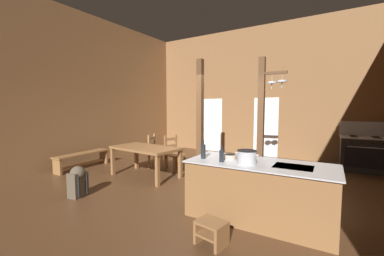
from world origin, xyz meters
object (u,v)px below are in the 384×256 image
(ladderback_chair_near_window, at_px, (174,154))
(bench_along_left_wall, at_px, (83,157))
(step_stool, at_px, (211,231))
(stockpot_on_counter, at_px, (247,157))
(stove_range, at_px, (364,153))
(mixing_bowl_on_counter, at_px, (230,157))
(ladderback_chair_by_post, at_px, (156,152))
(bottle_tall_on_counter, at_px, (222,156))
(kitchen_island, at_px, (259,191))
(bottle_short_on_counter, at_px, (203,151))
(backpack, at_px, (78,181))
(dining_table, at_px, (145,150))

(ladderback_chair_near_window, bearing_deg, bench_along_left_wall, -151.70)
(step_stool, bearing_deg, stockpot_on_counter, 79.13)
(stove_range, xyz_separation_m, step_stool, (-1.85, -5.29, -0.30))
(bench_along_left_wall, xyz_separation_m, mixing_bowl_on_counter, (4.64, -0.46, 0.61))
(ladderback_chair_near_window, bearing_deg, ladderback_chair_by_post, -175.36)
(stockpot_on_counter, relative_size, mixing_bowl_on_counter, 1.68)
(ladderback_chair_by_post, height_order, bottle_tall_on_counter, bottle_tall_on_counter)
(kitchen_island, relative_size, bottle_short_on_counter, 7.08)
(ladderback_chair_near_window, distance_m, ladderback_chair_by_post, 0.59)
(ladderback_chair_near_window, xyz_separation_m, bottle_short_on_counter, (1.97, -1.87, 0.55))
(backpack, bearing_deg, stove_range, 47.39)
(bench_along_left_wall, bearing_deg, mixing_bowl_on_counter, -5.60)
(kitchen_island, height_order, stove_range, stove_range)
(kitchen_island, distance_m, ladderback_chair_near_window, 3.31)
(backpack, height_order, bottle_tall_on_counter, bottle_tall_on_counter)
(bottle_short_on_counter, bearing_deg, kitchen_island, 11.55)
(stockpot_on_counter, xyz_separation_m, bottle_short_on_counter, (-0.74, -0.00, 0.02))
(step_stool, xyz_separation_m, bottle_tall_on_counter, (-0.22, 0.74, 0.80))
(stockpot_on_counter, distance_m, bottle_short_on_counter, 0.74)
(mixing_bowl_on_counter, distance_m, bottle_tall_on_counter, 0.27)
(step_stool, bearing_deg, backpack, 178.25)
(ladderback_chair_by_post, relative_size, bench_along_left_wall, 0.58)
(kitchen_island, relative_size, bench_along_left_wall, 1.35)
(ladderback_chair_near_window, bearing_deg, kitchen_island, -30.67)
(backpack, xyz_separation_m, bottle_tall_on_counter, (2.71, 0.65, 0.66))
(kitchen_island, height_order, bench_along_left_wall, kitchen_island)
(stockpot_on_counter, xyz_separation_m, bottle_tall_on_counter, (-0.37, -0.07, -0.00))
(step_stool, height_order, ladderback_chair_by_post, ladderback_chair_by_post)
(dining_table, bearing_deg, backpack, -94.96)
(kitchen_island, bearing_deg, ladderback_chair_by_post, 154.45)
(mixing_bowl_on_counter, bearing_deg, ladderback_chair_near_window, 144.55)
(backpack, relative_size, bottle_tall_on_counter, 2.41)
(ladderback_chair_near_window, distance_m, bottle_tall_on_counter, 3.08)
(dining_table, relative_size, ladderback_chair_by_post, 1.85)
(dining_table, height_order, bench_along_left_wall, dining_table)
(stove_range, xyz_separation_m, bottle_short_on_counter, (-2.43, -4.47, 0.52))
(bench_along_left_wall, relative_size, backpack, 2.73)
(mixing_bowl_on_counter, height_order, bottle_short_on_counter, bottle_short_on_counter)
(bottle_short_on_counter, bearing_deg, bench_along_left_wall, 171.43)
(stove_range, relative_size, mixing_bowl_on_counter, 6.21)
(kitchen_island, distance_m, bottle_tall_on_counter, 0.79)
(stockpot_on_counter, relative_size, bottle_short_on_counter, 1.15)
(dining_table, height_order, stockpot_on_counter, stockpot_on_counter)
(dining_table, height_order, ladderback_chair_by_post, ladderback_chair_by_post)
(stockpot_on_counter, bearing_deg, stove_range, 69.20)
(ladderback_chair_by_post, distance_m, bottle_short_on_counter, 3.19)
(ladderback_chair_near_window, distance_m, stockpot_on_counter, 3.33)
(step_stool, bearing_deg, kitchen_island, 73.41)
(ladderback_chair_by_post, bearing_deg, bottle_short_on_counter, -35.45)
(kitchen_island, height_order, bottle_short_on_counter, bottle_short_on_counter)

